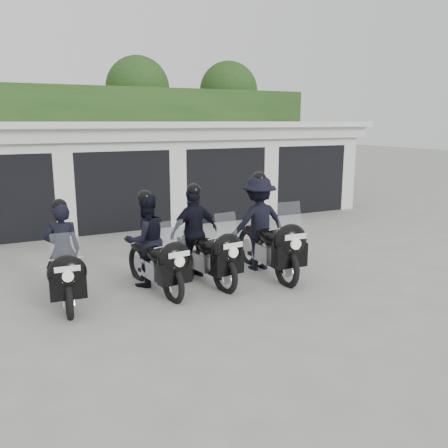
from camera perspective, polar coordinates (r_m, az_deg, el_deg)
name	(u,v)px	position (r m, az deg, el deg)	size (l,w,h in m)	color
ground	(208,295)	(8.41, -1.96, -8.48)	(80.00, 80.00, 0.00)	#979792
garage_block	(103,171)	(15.64, -14.39, 6.19)	(16.40, 6.80, 2.96)	silver
background_vegetation	(84,126)	(20.41, -16.51, 11.20)	(20.00, 3.90, 5.80)	#1D3C15
police_bike_a	(64,262)	(8.31, -18.68, -4.30)	(0.70, 2.03, 1.77)	black
police_bike_b	(151,247)	(8.62, -8.80, -2.71)	(0.93, 2.10, 1.83)	black
police_bike_c	(199,239)	(9.00, -2.97, -1.76)	(1.10, 2.16, 1.89)	black
police_bike_d	(263,229)	(9.48, 4.68, -0.57)	(1.26, 2.37, 2.06)	black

